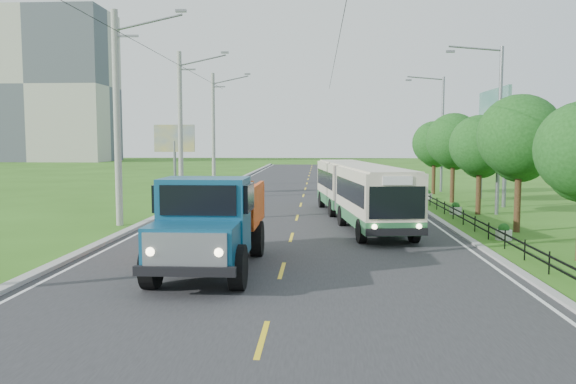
# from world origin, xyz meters

# --- Properties ---
(ground) EXTENTS (240.00, 240.00, 0.00)m
(ground) POSITION_xyz_m (0.00, 0.00, 0.00)
(ground) COLOR #2D5B15
(ground) RESTS_ON ground
(road) EXTENTS (14.00, 120.00, 0.02)m
(road) POSITION_xyz_m (0.00, 20.00, 0.01)
(road) COLOR #28282B
(road) RESTS_ON ground
(curb_left) EXTENTS (0.40, 120.00, 0.15)m
(curb_left) POSITION_xyz_m (-7.20, 20.00, 0.07)
(curb_left) COLOR #9E9E99
(curb_left) RESTS_ON ground
(curb_right) EXTENTS (0.30, 120.00, 0.10)m
(curb_right) POSITION_xyz_m (7.15, 20.00, 0.05)
(curb_right) COLOR #9E9E99
(curb_right) RESTS_ON ground
(edge_line_left) EXTENTS (0.12, 120.00, 0.00)m
(edge_line_left) POSITION_xyz_m (-6.65, 20.00, 0.02)
(edge_line_left) COLOR silver
(edge_line_left) RESTS_ON road
(edge_line_right) EXTENTS (0.12, 120.00, 0.00)m
(edge_line_right) POSITION_xyz_m (6.65, 20.00, 0.02)
(edge_line_right) COLOR silver
(edge_line_right) RESTS_ON road
(centre_dash) EXTENTS (0.12, 2.20, 0.00)m
(centre_dash) POSITION_xyz_m (0.00, 0.00, 0.02)
(centre_dash) COLOR yellow
(centre_dash) RESTS_ON road
(railing_right) EXTENTS (0.04, 40.00, 0.60)m
(railing_right) POSITION_xyz_m (8.00, 14.00, 0.30)
(railing_right) COLOR black
(railing_right) RESTS_ON ground
(pole_near) EXTENTS (3.51, 0.32, 10.00)m
(pole_near) POSITION_xyz_m (-8.26, 9.00, 5.09)
(pole_near) COLOR gray
(pole_near) RESTS_ON ground
(pole_mid) EXTENTS (3.51, 0.32, 10.00)m
(pole_mid) POSITION_xyz_m (-8.26, 21.00, 5.09)
(pole_mid) COLOR gray
(pole_mid) RESTS_ON ground
(pole_far) EXTENTS (3.51, 0.32, 10.00)m
(pole_far) POSITION_xyz_m (-8.26, 33.00, 5.09)
(pole_far) COLOR gray
(pole_far) RESTS_ON ground
(tree_third) EXTENTS (3.60, 3.62, 6.00)m
(tree_third) POSITION_xyz_m (9.86, 8.14, 3.99)
(tree_third) COLOR #382314
(tree_third) RESTS_ON ground
(tree_fourth) EXTENTS (3.24, 3.31, 5.40)m
(tree_fourth) POSITION_xyz_m (9.86, 14.14, 3.59)
(tree_fourth) COLOR #382314
(tree_fourth) RESTS_ON ground
(tree_fifth) EXTENTS (3.48, 3.52, 5.80)m
(tree_fifth) POSITION_xyz_m (9.86, 20.14, 3.85)
(tree_fifth) COLOR #382314
(tree_fifth) RESTS_ON ground
(tree_back) EXTENTS (3.30, 3.36, 5.50)m
(tree_back) POSITION_xyz_m (9.86, 26.14, 3.65)
(tree_back) COLOR #382314
(tree_back) RESTS_ON ground
(streetlight_mid) EXTENTS (3.02, 0.20, 9.07)m
(streetlight_mid) POSITION_xyz_m (10.64, 14.00, 4.90)
(streetlight_mid) COLOR slate
(streetlight_mid) RESTS_ON ground
(streetlight_far) EXTENTS (3.02, 0.20, 9.07)m
(streetlight_far) POSITION_xyz_m (10.64, 28.00, 4.90)
(streetlight_far) COLOR slate
(streetlight_far) RESTS_ON ground
(planter_near) EXTENTS (0.64, 0.64, 0.67)m
(planter_near) POSITION_xyz_m (8.60, 6.00, 0.29)
(planter_near) COLOR silver
(planter_near) RESTS_ON ground
(planter_mid) EXTENTS (0.64, 0.64, 0.67)m
(planter_mid) POSITION_xyz_m (8.60, 14.00, 0.29)
(planter_mid) COLOR silver
(planter_mid) RESTS_ON ground
(planter_far) EXTENTS (0.64, 0.64, 0.67)m
(planter_far) POSITION_xyz_m (8.60, 22.00, 0.29)
(planter_far) COLOR silver
(planter_far) RESTS_ON ground
(billboard_left) EXTENTS (3.00, 0.20, 5.20)m
(billboard_left) POSITION_xyz_m (-9.50, 24.00, 3.87)
(billboard_left) COLOR slate
(billboard_left) RESTS_ON ground
(billboard_right) EXTENTS (0.24, 6.00, 7.30)m
(billboard_right) POSITION_xyz_m (12.30, 20.00, 5.34)
(billboard_right) COLOR slate
(billboard_right) RESTS_ON ground
(apartment_near) EXTENTS (28.00, 14.00, 30.00)m
(apartment_near) POSITION_xyz_m (-55.00, 95.00, 15.00)
(apartment_near) COLOR #B7B2A3
(apartment_near) RESTS_ON ground
(bus) EXTENTS (4.09, 14.53, 2.77)m
(bus) POSITION_xyz_m (3.09, 10.81, 1.67)
(bus) COLOR #29683B
(bus) RESTS_ON ground
(dump_truck) EXTENTS (2.76, 6.95, 2.91)m
(dump_truck) POSITION_xyz_m (-2.19, 0.11, 1.65)
(dump_truck) COLOR navy
(dump_truck) RESTS_ON ground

